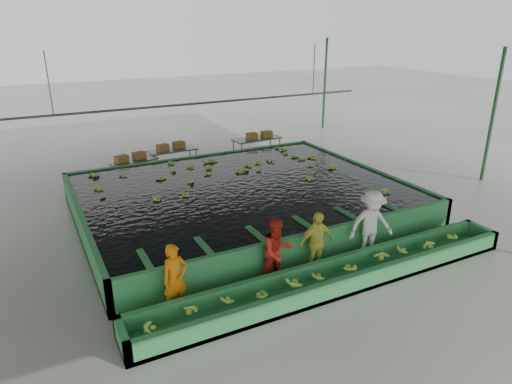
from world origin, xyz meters
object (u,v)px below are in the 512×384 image
packing_table_mid (174,160)px  box_stack_mid (171,149)px  flotation_tank (242,198)px  worker_c (316,243)px  box_stack_left (131,160)px  packing_table_right (257,149)px  box_stack_right (259,138)px  sorting_trough (337,277)px  worker_d (371,224)px  packing_table_left (135,171)px  worker_b (277,252)px  worker_a (175,279)px

packing_table_mid → box_stack_mid: 0.45m
box_stack_mid → flotation_tank: bearing=-82.9°
worker_c → box_stack_left: 9.33m
packing_table_mid → box_stack_left: 2.00m
packing_table_right → box_stack_mid: size_ratio=1.79×
box_stack_left → box_stack_right: box_stack_right is taller
packing_table_right → box_stack_right: size_ratio=1.79×
box_stack_left → packing_table_right: bearing=3.9°
sorting_trough → worker_d: worker_d is taller
box_stack_mid → box_stack_right: bearing=-4.1°
flotation_tank → sorting_trough: 5.10m
box_stack_left → sorting_trough: bearing=-75.9°
packing_table_right → packing_table_mid: bearing=176.8°
packing_table_left → box_stack_mid: bearing=22.4°
flotation_tank → packing_table_left: 5.21m
packing_table_left → packing_table_mid: packing_table_mid is taller
worker_b → packing_table_mid: worker_b is taller
sorting_trough → worker_d: size_ratio=5.42×
flotation_tank → box_stack_mid: size_ratio=8.27×
worker_b → packing_table_mid: size_ratio=0.84×
packing_table_right → box_stack_right: bearing=-16.9°
packing_table_left → packing_table_right: (5.56, 0.45, 0.08)m
worker_b → box_stack_mid: 9.66m
worker_b → box_stack_mid: size_ratio=1.35×
box_stack_right → box_stack_mid: bearing=175.9°
worker_a → packing_table_left: worker_a is taller
worker_d → box_stack_mid: bearing=118.0°
worker_d → box_stack_left: (-4.10, 9.01, -0.10)m
flotation_tank → worker_c: 4.31m
worker_a → packing_table_right: worker_a is taller
worker_a → box_stack_mid: worker_a is taller
worker_a → packing_table_left: bearing=70.1°
sorting_trough → box_stack_left: (-2.46, 9.81, 0.57)m
worker_b → flotation_tank: bearing=73.3°
packing_table_left → packing_table_right: packing_table_right is taller
worker_b → box_stack_mid: (0.49, 9.64, 0.07)m
worker_b → box_stack_mid: worker_b is taller
worker_c → packing_table_mid: bearing=93.7°
worker_c → box_stack_left: bearing=105.5°
worker_a → worker_d: worker_d is taller
worker_c → packing_table_left: 9.24m
worker_d → box_stack_right: worker_d is taller
worker_b → box_stack_mid: bearing=85.4°
worker_d → box_stack_left: 9.90m
worker_b → worker_d: size_ratio=0.89×
worker_a → worker_d: bearing=-11.9°
box_stack_left → box_stack_mid: size_ratio=1.00×
flotation_tank → packing_table_mid: bearing=96.4°
packing_table_left → packing_table_right: size_ratio=0.83×
packing_table_mid → packing_table_right: packing_table_right is taller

